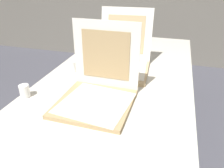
{
  "coord_description": "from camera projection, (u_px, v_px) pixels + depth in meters",
  "views": [
    {
      "loc": [
        0.34,
        -0.63,
        1.38
      ],
      "look_at": [
        0.02,
        0.45,
        0.79
      ],
      "focal_mm": 35.25,
      "sensor_mm": 36.0,
      "label": 1
    }
  ],
  "objects": [
    {
      "name": "table",
      "position": [
        116.0,
        86.0,
        1.47
      ],
      "size": [
        0.97,
        2.24,
        0.73
      ],
      "color": "silver",
      "rests_on": "ground"
    },
    {
      "name": "pizza_box_front",
      "position": [
        97.0,
        92.0,
        1.19
      ],
      "size": [
        0.4,
        0.41,
        0.41
      ],
      "rotation": [
        0.0,
        0.0,
        -0.01
      ],
      "color": "tan",
      "rests_on": "table"
    },
    {
      "name": "pizza_box_middle",
      "position": [
        122.0,
        62.0,
        1.58
      ],
      "size": [
        0.42,
        0.48,
        0.41
      ],
      "rotation": [
        0.0,
        0.0,
        0.07
      ],
      "color": "tan",
      "rests_on": "table"
    },
    {
      "name": "cup_white_mid",
      "position": [
        73.0,
        66.0,
        1.57
      ],
      "size": [
        0.06,
        0.06,
        0.07
      ],
      "primitive_type": "cylinder",
      "color": "white",
      "rests_on": "table"
    },
    {
      "name": "cup_white_far",
      "position": [
        97.0,
        54.0,
        1.8
      ],
      "size": [
        0.06,
        0.06,
        0.07
      ],
      "primitive_type": "cylinder",
      "color": "white",
      "rests_on": "table"
    },
    {
      "name": "cup_white_near_left",
      "position": [
        25.0,
        91.0,
        1.24
      ],
      "size": [
        0.06,
        0.06,
        0.07
      ],
      "primitive_type": "cylinder",
      "color": "white",
      "rests_on": "table"
    }
  ]
}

